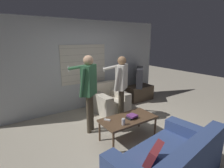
{
  "coord_description": "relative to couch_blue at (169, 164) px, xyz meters",
  "views": [
    {
      "loc": [
        -2.17,
        -2.62,
        2.01
      ],
      "look_at": [
        0.03,
        0.66,
        1.0
      ],
      "focal_mm": 28.0,
      "sensor_mm": 36.0,
      "label": 1
    }
  ],
  "objects": [
    {
      "name": "person_left_standing",
      "position": [
        -0.28,
        1.95,
        0.78
      ],
      "size": [
        0.48,
        0.83,
        1.7
      ],
      "rotation": [
        0.0,
        0.0,
        0.67
      ],
      "color": "#4C4233",
      "rests_on": "ground_plane"
    },
    {
      "name": "spare_remote",
      "position": [
        -0.17,
        1.38,
        0.17
      ],
      "size": [
        0.11,
        0.13,
        0.02
      ],
      "rotation": [
        0.0,
        0.0,
        0.62
      ],
      "color": "white",
      "rests_on": "coffee_table"
    },
    {
      "name": "soda_can",
      "position": [
        -0.02,
        1.06,
        0.23
      ],
      "size": [
        0.07,
        0.07,
        0.13
      ],
      "color": "silver",
      "rests_on": "coffee_table"
    },
    {
      "name": "couch_blue",
      "position": [
        0.0,
        0.0,
        0.0
      ],
      "size": [
        1.84,
        1.12,
        0.77
      ],
      "rotation": [
        0.0,
        0.0,
        0.13
      ],
      "color": "#384C7F",
      "rests_on": "ground_plane"
    },
    {
      "name": "coffee_table",
      "position": [
        0.25,
        1.23,
        0.12
      ],
      "size": [
        1.15,
        0.58,
        0.46
      ],
      "color": "brown",
      "rests_on": "ground_plane"
    },
    {
      "name": "wall_back",
      "position": [
        0.31,
        3.35,
        0.98
      ],
      "size": [
        5.2,
        0.08,
        2.55
      ],
      "color": "#ADB2B7",
      "rests_on": "ground_plane"
    },
    {
      "name": "book_stack",
      "position": [
        0.31,
        1.19,
        0.2
      ],
      "size": [
        0.24,
        0.19,
        0.07
      ],
      "color": "black",
      "rests_on": "coffee_table"
    },
    {
      "name": "tv_stand",
      "position": [
        2.09,
        2.92,
        -0.05
      ],
      "size": [
        0.9,
        0.51,
        0.49
      ],
      "color": "#4C3D2D",
      "rests_on": "ground_plane"
    },
    {
      "name": "ground_plane",
      "position": [
        0.32,
        1.32,
        -0.3
      ],
      "size": [
        16.0,
        16.0,
        0.0
      ],
      "primitive_type": "plane",
      "color": "#B2A893"
    },
    {
      "name": "armchair_beige",
      "position": [
        0.72,
        2.69,
        0.01
      ],
      "size": [
        0.85,
        0.92,
        0.79
      ],
      "rotation": [
        0.0,
        0.0,
        3.16
      ],
      "color": "beige",
      "rests_on": "ground_plane"
    },
    {
      "name": "floor_fan",
      "position": [
        1.38,
        2.73,
        -0.09
      ],
      "size": [
        0.33,
        0.2,
        0.42
      ],
      "color": "black",
      "rests_on": "ground_plane"
    },
    {
      "name": "tv",
      "position": [
        2.09,
        2.92,
        0.5
      ],
      "size": [
        0.73,
        0.76,
        0.62
      ],
      "rotation": [
        0.0,
        0.0,
        3.96
      ],
      "color": "#2D2D33",
      "rests_on": "tv_stand"
    },
    {
      "name": "person_right_standing",
      "position": [
        0.66,
        2.05,
        0.73
      ],
      "size": [
        0.51,
        0.82,
        1.63
      ],
      "rotation": [
        0.0,
        0.0,
        0.63
      ],
      "color": "#4C4233",
      "rests_on": "ground_plane"
    }
  ]
}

